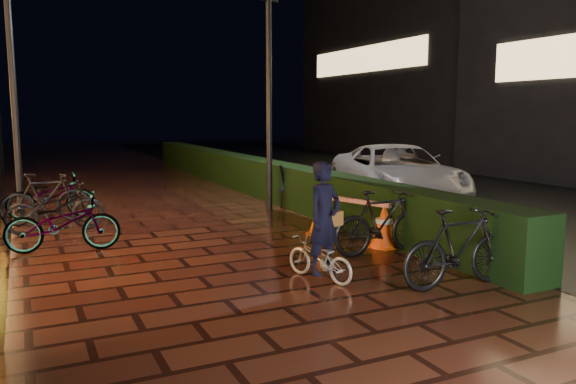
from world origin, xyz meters
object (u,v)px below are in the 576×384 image
van (396,174)px  cyclist (322,237)px  cart_assembly (290,185)px  traffic_barrier (351,219)px

van → cyclist: size_ratio=3.21×
van → cyclist: cyclist is taller
van → cart_assembly: van is taller
traffic_barrier → cart_assembly: cart_assembly is taller
van → cart_assembly: 2.83m
traffic_barrier → cart_assembly: size_ratio=1.77×
traffic_barrier → cart_assembly: (0.57, 3.78, 0.16)m
van → cyclist: bearing=-116.1°
cart_assembly → cyclist: bearing=-111.4°
cyclist → traffic_barrier: 2.55m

